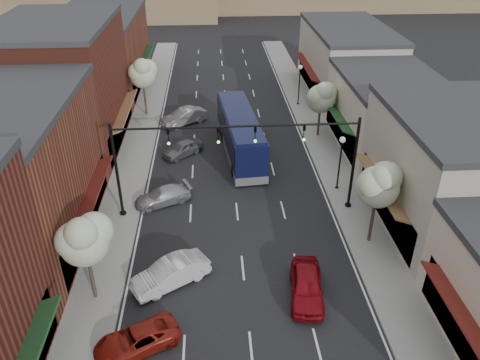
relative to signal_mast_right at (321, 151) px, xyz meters
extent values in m
plane|color=black|center=(-5.62, -8.00, -4.62)|extent=(160.00, 160.00, 0.00)
cube|color=gray|center=(-14.02, 10.50, -4.55)|extent=(2.80, 73.00, 0.15)
cube|color=gray|center=(2.78, 10.50, -4.55)|extent=(2.80, 73.00, 0.15)
cube|color=gray|center=(-12.62, 10.50, -4.55)|extent=(0.25, 73.00, 0.17)
cube|color=gray|center=(1.38, 10.50, -4.55)|extent=(0.25, 73.00, 0.17)
cube|color=brown|center=(-19.92, -2.00, -0.12)|extent=(9.00, 14.00, 9.00)
cube|color=black|center=(-15.72, -2.00, -3.02)|extent=(0.60, 11.90, 2.60)
cube|color=maroon|center=(-14.92, -2.00, -1.52)|extent=(1.07, 9.80, 0.49)
cube|color=#5E261A|center=(-19.92, 12.00, 0.63)|extent=(9.00, 14.00, 10.50)
cube|color=#2D2D30|center=(-19.92, 12.00, 6.08)|extent=(9.20, 14.10, 0.40)
cube|color=black|center=(-15.72, 12.00, -3.02)|extent=(0.60, 11.90, 2.60)
cube|color=olive|center=(-14.92, 12.00, -1.52)|extent=(1.07, 9.80, 0.49)
cube|color=brown|center=(-19.92, 28.00, -0.62)|extent=(9.00, 18.00, 8.00)
cube|color=#2D2D30|center=(-19.92, 28.00, 3.58)|extent=(9.20, 18.10, 0.40)
cube|color=black|center=(-15.72, 28.00, -3.02)|extent=(0.60, 15.30, 2.60)
cube|color=#1C4823|center=(-14.92, 28.00, -1.52)|extent=(1.07, 12.60, 0.49)
cube|color=black|center=(4.48, -14.00, -3.02)|extent=(0.60, 10.20, 2.60)
cube|color=maroon|center=(3.68, -14.00, -1.52)|extent=(1.07, 8.40, 0.49)
cube|color=#A69E8E|center=(8.18, -2.00, -0.87)|extent=(8.00, 12.00, 7.50)
cube|color=#2D2D30|center=(8.18, -2.00, 3.08)|extent=(8.20, 12.10, 0.40)
cube|color=black|center=(4.48, -2.00, -3.02)|extent=(0.60, 10.20, 2.60)
cube|color=olive|center=(3.68, -2.00, -1.52)|extent=(1.07, 8.40, 0.49)
cube|color=beige|center=(8.18, 10.00, -1.62)|extent=(8.00, 12.00, 6.00)
cube|color=#2D2D30|center=(8.18, 10.00, 1.58)|extent=(8.20, 12.10, 0.40)
cube|color=black|center=(4.48, 10.00, -3.02)|extent=(0.60, 10.20, 2.60)
cube|color=#1C4823|center=(3.68, 10.00, -1.52)|extent=(1.07, 8.40, 0.49)
cube|color=#A69E8E|center=(8.18, 24.00, -1.12)|extent=(8.00, 16.00, 7.00)
cube|color=#2D2D30|center=(8.18, 24.00, 2.58)|extent=(8.20, 16.10, 0.40)
cube|color=black|center=(4.48, 24.00, -3.02)|extent=(0.60, 13.60, 2.60)
cube|color=maroon|center=(3.68, 24.00, -1.52)|extent=(1.07, 11.20, 0.49)
cylinder|color=black|center=(2.38, 0.00, -4.47)|extent=(0.44, 0.44, 0.30)
cylinder|color=black|center=(2.38, 0.00, -1.12)|extent=(0.20, 0.20, 7.00)
cylinder|color=black|center=(-1.62, 0.00, 1.98)|extent=(8.00, 0.14, 0.14)
imported|color=black|center=(-1.22, 0.00, 1.38)|extent=(0.18, 0.46, 1.10)
sphere|color=#19E533|center=(-1.22, -0.12, 0.96)|extent=(0.18, 0.18, 0.18)
imported|color=black|center=(-4.42, 0.00, 1.38)|extent=(0.18, 0.46, 1.10)
sphere|color=#19E533|center=(-4.42, -0.12, 0.96)|extent=(0.18, 0.18, 0.18)
cylinder|color=black|center=(-13.62, 0.00, -4.47)|extent=(0.44, 0.44, 0.30)
cylinder|color=black|center=(-13.62, 0.00, -1.12)|extent=(0.20, 0.20, 7.00)
cylinder|color=black|center=(-9.62, 0.00, 1.98)|extent=(8.00, 0.14, 0.14)
imported|color=black|center=(-10.02, 0.00, 1.38)|extent=(0.18, 0.46, 1.10)
sphere|color=#19E533|center=(-10.02, -0.12, 0.96)|extent=(0.18, 0.18, 0.18)
imported|color=black|center=(-6.82, 0.00, 1.38)|extent=(0.18, 0.46, 1.10)
sphere|color=#19E533|center=(-6.82, -0.12, 0.96)|extent=(0.18, 0.18, 0.18)
cylinder|color=#47382B|center=(2.68, -4.00, -2.77)|extent=(0.20, 0.20, 3.71)
sphere|color=#AAC799|center=(2.68, -4.00, -0.45)|extent=(2.60, 2.60, 2.60)
sphere|color=#AAC799|center=(3.18, -3.70, 0.02)|extent=(2.00, 2.00, 2.00)
sphere|color=#AAC799|center=(2.28, -4.30, -0.10)|extent=(1.90, 1.90, 1.90)
sphere|color=#AAC799|center=(2.78, -4.50, 0.48)|extent=(1.70, 1.70, 1.70)
cylinder|color=#47382B|center=(2.68, 12.00, -2.96)|extent=(0.20, 0.20, 3.33)
sphere|color=#AAC799|center=(2.68, 12.00, -0.88)|extent=(2.60, 2.60, 2.60)
sphere|color=#AAC799|center=(3.18, 12.30, -0.46)|extent=(2.00, 2.00, 2.00)
sphere|color=#AAC799|center=(2.28, 11.70, -0.57)|extent=(1.90, 1.90, 1.90)
sphere|color=#AAC799|center=(2.78, 11.50, -0.05)|extent=(1.70, 1.70, 1.70)
cylinder|color=#47382B|center=(-13.92, -8.00, -2.86)|extent=(0.20, 0.20, 3.52)
sphere|color=#AAC799|center=(-13.92, -8.00, -0.66)|extent=(2.60, 2.60, 2.60)
sphere|color=#AAC799|center=(-13.42, -7.70, -0.22)|extent=(2.00, 2.00, 2.00)
sphere|color=#AAC799|center=(-14.32, -8.30, -0.33)|extent=(1.90, 1.90, 1.90)
sphere|color=#AAC799|center=(-13.82, -8.50, 0.22)|extent=(1.70, 1.70, 1.70)
cylinder|color=#47382B|center=(-13.92, 18.00, -2.70)|extent=(0.20, 0.20, 3.84)
sphere|color=#AAC799|center=(-13.92, 18.00, -0.30)|extent=(2.60, 2.60, 2.60)
sphere|color=#AAC799|center=(-13.42, 18.30, 0.18)|extent=(2.00, 2.00, 2.00)
sphere|color=#AAC799|center=(-14.32, 17.70, 0.06)|extent=(1.90, 1.90, 1.90)
sphere|color=#AAC799|center=(-13.82, 17.50, 0.66)|extent=(1.70, 1.70, 1.70)
cylinder|color=black|center=(2.18, 2.50, -4.52)|extent=(0.28, 0.28, 0.20)
cylinder|color=black|center=(2.18, 2.50, -2.62)|extent=(0.12, 0.12, 4.00)
sphere|color=white|center=(2.18, 2.50, -0.40)|extent=(0.44, 0.44, 0.44)
cylinder|color=black|center=(2.18, 20.00, -4.52)|extent=(0.28, 0.28, 0.20)
cylinder|color=black|center=(2.18, 20.00, -2.62)|extent=(0.12, 0.12, 4.00)
sphere|color=white|center=(2.18, 20.00, -0.40)|extent=(0.44, 0.44, 0.44)
cube|color=black|center=(-4.82, 9.11, -2.67)|extent=(3.65, 12.06, 3.01)
cube|color=#595B60|center=(-4.82, 9.11, -4.08)|extent=(3.67, 12.08, 0.69)
cube|color=black|center=(-4.82, 9.11, -2.25)|extent=(3.62, 11.12, 1.09)
cube|color=black|center=(-4.82, 9.11, -1.11)|extent=(3.40, 11.57, 0.25)
cube|color=black|center=(-4.28, 3.24, -2.05)|extent=(2.06, 0.27, 1.19)
cylinder|color=black|center=(-5.60, 4.86, -4.11)|extent=(0.41, 1.05, 1.03)
cylinder|color=black|center=(-3.28, 5.07, -4.11)|extent=(0.41, 1.05, 1.03)
cylinder|color=black|center=(-6.33, 12.74, -4.11)|extent=(0.41, 1.05, 1.03)
cylinder|color=black|center=(-4.00, 12.96, -4.11)|extent=(0.41, 1.05, 1.03)
cylinder|color=black|center=(-6.20, 11.36, -4.11)|extent=(0.41, 1.05, 1.03)
cylinder|color=black|center=(-3.88, 11.58, -4.11)|extent=(0.41, 1.05, 1.03)
imported|color=maroon|center=(-2.26, -8.53, -3.86)|extent=(2.39, 4.66, 1.52)
imported|color=maroon|center=(-11.18, -11.55, -4.04)|extent=(4.60, 3.59, 1.16)
imported|color=silver|center=(-9.82, -7.05, -3.87)|extent=(4.70, 3.76, 1.50)
imported|color=#AAAAAF|center=(-10.95, 1.44, -4.02)|extent=(4.48, 3.22, 1.20)
imported|color=#5C5E64|center=(-9.82, 8.96, -3.98)|extent=(3.83, 3.62, 1.28)
imported|color=#A5A4A9|center=(-9.98, 15.73, -3.86)|extent=(4.73, 3.94, 1.52)
camera|label=1|loc=(-7.15, -27.47, 14.26)|focal=35.00mm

